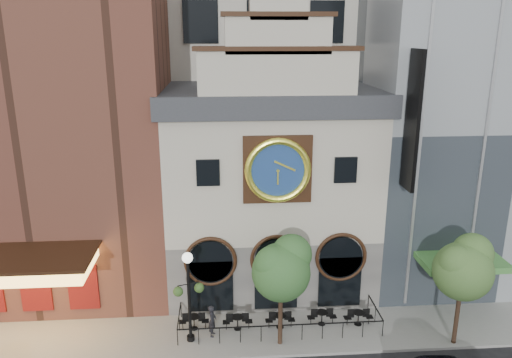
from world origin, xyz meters
The scene contains 15 objects.
ground centered at (0.00, 0.00, 0.00)m, with size 120.00×120.00×0.00m, color black.
sidewalk centered at (0.00, 2.50, 0.07)m, with size 44.00×5.00×0.15m, color gray.
clock_building centered at (0.00, 7.82, 6.69)m, with size 12.60×8.78×18.65m.
theater_building centered at (-13.00, 9.96, 12.60)m, with size 14.00×15.60×25.00m.
retail_building centered at (12.99, 9.99, 10.14)m, with size 14.00×14.40×20.00m.
cafe_railing centered at (0.00, 2.50, 0.60)m, with size 10.60×2.60×0.90m, color black, non-canonical shape.
bistro_0 centered at (-4.53, 2.61, 0.61)m, with size 1.58×0.68×0.90m.
bistro_1 centered at (-2.22, 2.40, 0.61)m, with size 1.58×0.68×0.90m.
bistro_2 centered at (0.06, 2.39, 0.61)m, with size 1.58×0.68×0.90m.
bistro_3 centered at (2.36, 2.52, 0.61)m, with size 1.58×0.68×0.90m.
bistro_4 centered at (4.32, 2.35, 0.61)m, with size 1.58×0.68×0.90m.
pedestrian centered at (-3.54, 1.94, 1.01)m, with size 0.63×0.41×1.73m, color black.
lamppost centered at (-4.66, 1.59, 3.20)m, with size 1.53×0.81×4.92m.
tree_left centered at (-0.06, 1.03, 4.40)m, with size 3.01×2.90×5.79m.
tree_right centered at (8.82, 0.44, 4.41)m, with size 3.02×2.91×5.81m.
Camera 1 is at (-2.97, -20.86, 15.46)m, focal length 35.00 mm.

